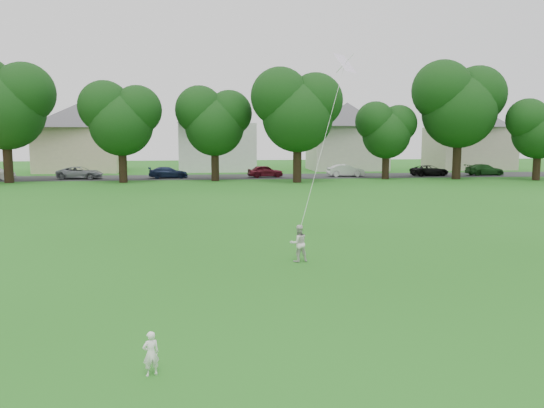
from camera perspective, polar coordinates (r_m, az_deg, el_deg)
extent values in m
plane|color=#1C5A14|center=(13.47, -2.21, -10.90)|extent=(160.00, 160.00, 0.00)
cube|color=#2D2D30|center=(54.93, -5.69, 2.92)|extent=(90.00, 7.00, 0.01)
imported|color=white|center=(9.93, -12.90, -15.41)|extent=(0.35, 0.29, 0.81)
imported|color=silver|center=(17.85, 2.87, -4.24)|extent=(0.70, 0.60, 1.26)
plane|color=white|center=(21.94, 7.86, 14.78)|extent=(1.17, 1.15, 0.76)
cylinder|color=white|center=(19.61, 5.59, 6.67)|extent=(0.01, 0.01, 7.67)
cylinder|color=black|center=(53.34, -26.54, 4.39)|extent=(0.81, 0.81, 4.35)
cylinder|color=black|center=(49.86, -15.75, 4.26)|extent=(0.74, 0.74, 3.54)
cylinder|color=black|center=(50.11, -6.14, 4.45)|extent=(0.73, 0.73, 3.43)
cylinder|color=black|center=(48.25, 2.73, 4.71)|extent=(0.78, 0.78, 4.00)
cylinder|color=black|center=(53.21, 12.12, 4.22)|extent=(0.69, 0.69, 2.92)
cylinder|color=black|center=(55.12, 19.27, 4.87)|extent=(0.82, 0.82, 4.44)
cylinder|color=black|center=(56.53, 26.58, 3.82)|extent=(0.70, 0.70, 2.99)
imported|color=gray|center=(55.34, -19.94, 3.18)|extent=(4.49, 2.33, 1.21)
imported|color=#121D3A|center=(54.04, -11.11, 3.35)|extent=(4.05, 2.04, 1.13)
imported|color=maroon|center=(54.17, -0.73, 3.55)|extent=(3.76, 1.87, 1.23)
imported|color=silver|center=(55.68, 7.93, 3.60)|extent=(3.81, 1.35, 1.25)
imported|color=black|center=(58.66, 16.59, 3.48)|extent=(4.20, 2.31, 1.12)
imported|color=#184818|center=(61.35, 21.90, 3.45)|extent=(4.16, 1.78, 1.19)
cube|color=beige|center=(66.49, -19.87, 5.51)|extent=(9.29, 7.28, 5.16)
pyramid|color=#4E4C51|center=(66.58, -20.08, 10.17)|extent=(13.39, 13.39, 2.84)
cube|color=white|center=(64.78, -5.89, 6.09)|extent=(8.94, 7.16, 5.67)
pyramid|color=#4E4C51|center=(64.93, -5.96, 11.36)|extent=(12.89, 12.89, 3.12)
cube|color=beige|center=(66.97, 8.01, 5.97)|extent=(9.01, 7.13, 5.36)
pyramid|color=#4E4C51|center=(67.07, 8.10, 10.78)|extent=(13.00, 13.00, 2.95)
cube|color=#B7AB98|center=(72.69, 20.36, 5.66)|extent=(9.42, 7.51, 5.30)
pyramid|color=#4E4C51|center=(72.79, 20.56, 10.05)|extent=(13.59, 13.59, 2.92)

